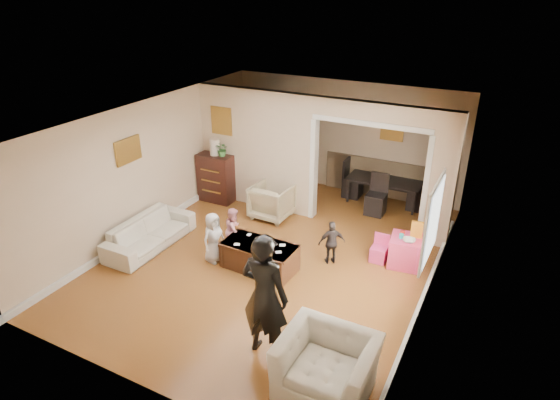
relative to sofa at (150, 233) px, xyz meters
The scene contains 27 objects.
floor 2.42m from the sofa, 18.70° to the left, with size 7.00×7.00×0.00m, color #965726.
partition_left 2.91m from the sofa, 70.63° to the left, with size 2.75×0.18×2.60m, color beige.
partition_right 5.50m from the sofa, 28.41° to the left, with size 0.55×0.18×2.60m, color beige.
partition_header 4.76m from the sofa, 37.27° to the left, with size 2.22×0.18×0.35m, color beige.
window_pane 5.18m from the sofa, ahead, with size 0.03×0.95×1.10m, color white.
framed_art_partition 2.93m from the sofa, 88.17° to the left, with size 0.45×0.03×0.55m, color brown.
framed_art_sofa_wall 1.59m from the sofa, 158.33° to the left, with size 0.03×0.55×0.40m, color brown.
framed_art_alcove 5.58m from the sofa, 51.26° to the left, with size 0.45×0.03×0.55m, color brown.
sofa is the anchor object (origin of this frame).
armchair_back 2.60m from the sofa, 55.13° to the left, with size 0.78×0.80×0.73m, color tan.
armchair_front 4.63m from the sofa, 21.66° to the right, with size 1.14×0.99×0.74m, color beige.
dresser 2.33m from the sofa, 90.87° to the left, with size 0.80×0.45×1.10m, color black.
table_lamp 2.53m from the sofa, 90.87° to the left, with size 0.22×0.22×0.36m, color beige.
potted_plant 2.52m from the sofa, 85.93° to the left, with size 0.29×0.25×0.32m, color #3B7232.
coffee_table 2.25m from the sofa, ahead, with size 1.28×0.64×0.48m, color #3A1E12.
coffee_cup 2.36m from the sofa, ahead, with size 0.11×0.11×0.10m, color white.
play_table 4.75m from the sofa, 19.36° to the left, with size 0.56×0.56×0.54m, color #ED3E73.
cereal_box 4.91m from the sofa, 20.00° to the left, with size 0.20×0.07×0.30m, color yellow.
cyan_cup 4.64m from the sofa, 19.19° to the left, with size 0.08×0.08×0.08m, color #29CAD0.
toy_block 4.68m from the sofa, 21.24° to the left, with size 0.08×0.06×0.05m, color red.
play_bowl 4.76m from the sofa, 17.80° to the left, with size 0.22×0.22×0.05m, color white.
dining_table 5.20m from the sofa, 49.12° to the left, with size 1.64×0.91×0.58m, color black.
adult_person 3.69m from the sofa, 23.98° to the right, with size 0.67×0.44×1.83m, color black.
child_kneel_a 1.40m from the sofa, ahead, with size 0.46×0.30×0.94m, color silver.
child_kneel_b 1.65m from the sofa, 20.51° to the left, with size 0.43×0.33×0.88m, color pink.
child_toddler 3.44m from the sofa, 17.31° to the left, with size 0.48×0.20×0.83m, color black.
craft_papers 2.32m from the sofa, ahead, with size 0.88×0.49×0.00m.
Camera 1 is at (3.51, -6.61, 4.64)m, focal length 30.35 mm.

